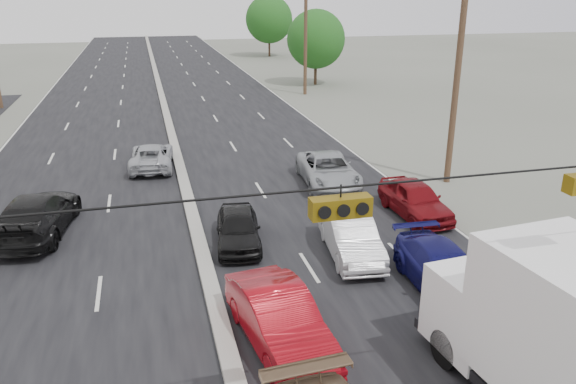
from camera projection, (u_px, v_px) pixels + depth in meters
name	position (u px, v px, depth m)	size (l,w,h in m)	color
road_surface	(170.00, 127.00, 38.19)	(20.00, 160.00, 0.02)	black
center_median	(169.00, 126.00, 38.16)	(0.50, 160.00, 0.20)	gray
utility_pole_right_b	(457.00, 76.00, 25.74)	(1.60, 0.30, 10.00)	#422D1E
utility_pole_right_c	(306.00, 35.00, 48.49)	(1.60, 0.30, 10.00)	#422D1E
traffic_signals	(335.00, 205.00, 9.34)	(25.00, 0.30, 0.54)	black
tree_right_mid	(316.00, 39.00, 53.89)	(5.60, 5.60, 7.14)	#382619
tree_right_far	(269.00, 19.00, 76.67)	(6.40, 6.40, 8.16)	#382619
red_sedan	(279.00, 319.00, 14.64)	(1.62, 4.66, 1.53)	maroon
queue_car_a	(238.00, 228.00, 20.44)	(1.56, 3.88, 1.32)	black
queue_car_b	(351.00, 237.00, 19.62)	(1.53, 4.38, 1.44)	#BDBDBF
queue_car_c	(328.00, 171.00, 26.75)	(2.40, 5.21, 1.45)	#9B9FA3
queue_car_d	(444.00, 271.00, 17.34)	(1.92, 4.73, 1.37)	#111053
queue_car_e	(415.00, 199.00, 23.07)	(1.73, 4.30, 1.47)	maroon
oncoming_near	(37.00, 215.00, 21.30)	(2.25, 5.53, 1.61)	black
oncoming_far	(151.00, 156.00, 29.33)	(2.12, 4.60, 1.28)	#A7A9AE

